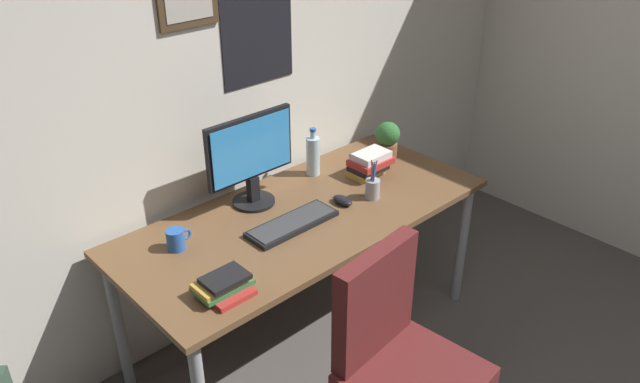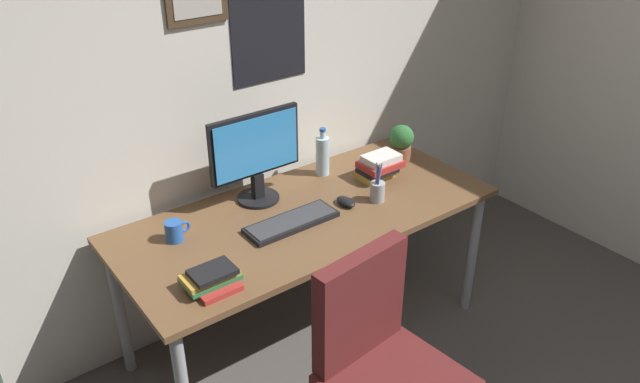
% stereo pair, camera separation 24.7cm
% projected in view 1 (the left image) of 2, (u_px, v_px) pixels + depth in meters
% --- Properties ---
extents(wall_back, '(4.40, 0.10, 2.60)m').
position_uv_depth(wall_back, '(213.00, 78.00, 2.78)').
color(wall_back, silver).
rests_on(wall_back, ground_plane).
extents(desk, '(1.76, 0.78, 0.75)m').
position_uv_depth(desk, '(305.00, 225.00, 2.86)').
color(desk, brown).
rests_on(desk, ground_plane).
extents(office_chair, '(0.56, 0.57, 0.95)m').
position_uv_depth(office_chair, '(398.00, 356.00, 2.33)').
color(office_chair, '#591E1E').
rests_on(office_chair, ground_plane).
extents(monitor, '(0.46, 0.20, 0.43)m').
position_uv_depth(monitor, '(251.00, 157.00, 2.79)').
color(monitor, black).
rests_on(monitor, desk).
extents(keyboard, '(0.43, 0.15, 0.03)m').
position_uv_depth(keyboard, '(292.00, 223.00, 2.71)').
color(keyboard, black).
rests_on(keyboard, desk).
extents(computer_mouse, '(0.06, 0.11, 0.04)m').
position_uv_depth(computer_mouse, '(343.00, 200.00, 2.88)').
color(computer_mouse, black).
rests_on(computer_mouse, desk).
extents(water_bottle, '(0.07, 0.07, 0.25)m').
position_uv_depth(water_bottle, '(313.00, 155.00, 3.11)').
color(water_bottle, silver).
rests_on(water_bottle, desk).
extents(coffee_mug_near, '(0.11, 0.07, 0.09)m').
position_uv_depth(coffee_mug_near, '(176.00, 239.00, 2.55)').
color(coffee_mug_near, '#2659B2').
rests_on(coffee_mug_near, desk).
extents(potted_plant, '(0.13, 0.13, 0.19)m').
position_uv_depth(potted_plant, '(388.00, 138.00, 3.29)').
color(potted_plant, brown).
rests_on(potted_plant, desk).
extents(pen_cup, '(0.07, 0.07, 0.20)m').
position_uv_depth(pen_cup, '(373.00, 188.00, 2.92)').
color(pen_cup, '#9EA0A5').
rests_on(pen_cup, desk).
extents(book_stack_left, '(0.22, 0.15, 0.12)m').
position_uv_depth(book_stack_left, '(369.00, 164.00, 3.12)').
color(book_stack_left, gold).
rests_on(book_stack_left, desk).
extents(book_stack_right, '(0.21, 0.17, 0.08)m').
position_uv_depth(book_stack_right, '(224.00, 285.00, 2.29)').
color(book_stack_right, '#B22D28').
rests_on(book_stack_right, desk).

